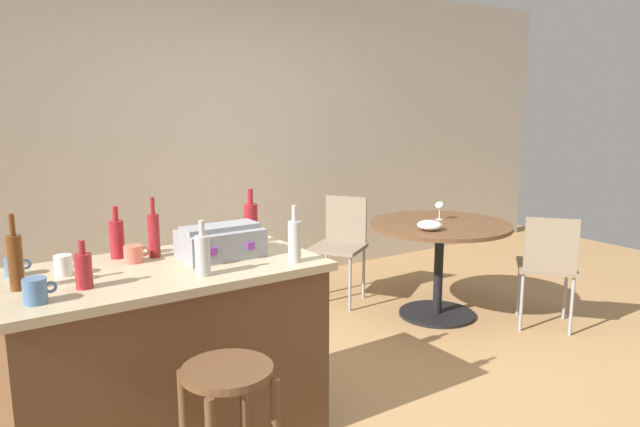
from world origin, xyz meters
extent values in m
plane|color=#A37A4C|center=(0.00, 0.00, 0.00)|extent=(8.80, 8.80, 0.00)
cube|color=beige|center=(0.00, 2.40, 1.35)|extent=(8.00, 0.10, 2.70)
cube|color=brown|center=(-1.34, 0.23, 0.43)|extent=(1.40, 0.73, 0.86)
cube|color=tan|center=(-1.34, 0.23, 0.88)|extent=(1.46, 0.79, 0.04)
cylinder|color=brown|center=(-1.35, -0.49, 0.67)|extent=(0.35, 0.35, 0.03)
cylinder|color=black|center=(1.03, 0.78, 0.01)|extent=(0.59, 0.59, 0.02)
cylinder|color=black|center=(1.03, 0.78, 0.36)|extent=(0.07, 0.07, 0.71)
cylinder|color=brown|center=(1.03, 0.78, 0.73)|extent=(1.07, 1.07, 0.03)
cube|color=#7F705B|center=(1.54, 0.19, 0.45)|extent=(0.56, 0.56, 0.03)
cube|color=#7F705B|center=(1.40, 0.07, 0.65)|extent=(0.26, 0.29, 0.40)
cylinder|color=gray|center=(1.30, 0.21, 0.22)|extent=(0.02, 0.02, 0.44)
cylinder|color=gray|center=(1.53, -0.05, 0.22)|extent=(0.02, 0.02, 0.44)
cylinder|color=gray|center=(1.78, 0.18, 0.22)|extent=(0.02, 0.02, 0.44)
cylinder|color=gray|center=(1.56, 0.43, 0.22)|extent=(0.02, 0.02, 0.44)
cube|color=#7F705B|center=(0.57, 1.48, 0.46)|extent=(0.55, 0.55, 0.03)
cube|color=#7F705B|center=(0.73, 1.58, 0.66)|extent=(0.22, 0.31, 0.40)
cylinder|color=gray|center=(0.80, 1.43, 0.22)|extent=(0.02, 0.02, 0.45)
cylinder|color=gray|center=(0.62, 1.71, 0.22)|extent=(0.02, 0.02, 0.45)
cylinder|color=gray|center=(0.33, 1.52, 0.22)|extent=(0.02, 0.02, 0.45)
cylinder|color=gray|center=(0.52, 1.24, 0.22)|extent=(0.02, 0.02, 0.45)
cube|color=gray|center=(-1.03, 0.24, 0.97)|extent=(0.39, 0.25, 0.14)
cube|color=gray|center=(-1.03, 0.24, 1.05)|extent=(0.37, 0.15, 0.02)
cube|color=purple|center=(-1.13, 0.11, 0.97)|extent=(0.04, 0.01, 0.04)
cube|color=purple|center=(-0.93, 0.11, 0.97)|extent=(0.04, 0.01, 0.04)
cylinder|color=#B7B2AD|center=(-1.23, -0.01, 0.99)|extent=(0.07, 0.07, 0.18)
cylinder|color=#B7B2AD|center=(-1.23, -0.01, 1.12)|extent=(0.03, 0.03, 0.07)
cylinder|color=maroon|center=(-1.46, 0.51, 0.99)|extent=(0.07, 0.07, 0.19)
cylinder|color=maroon|center=(-1.46, 0.51, 1.12)|extent=(0.03, 0.03, 0.07)
cylinder|color=maroon|center=(-0.77, 0.42, 1.01)|extent=(0.08, 0.08, 0.21)
cylinder|color=maroon|center=(-0.77, 0.42, 1.16)|extent=(0.03, 0.03, 0.08)
cylinder|color=#B7B2AD|center=(-0.78, -0.04, 1.00)|extent=(0.06, 0.06, 0.20)
cylinder|color=#B7B2AD|center=(-0.78, -0.04, 1.14)|extent=(0.02, 0.02, 0.08)
cylinder|color=#603314|center=(-1.94, 0.23, 1.02)|extent=(0.06, 0.06, 0.23)
cylinder|color=#603314|center=(-1.94, 0.23, 1.17)|extent=(0.02, 0.02, 0.09)
cylinder|color=maroon|center=(-1.30, 0.42, 1.01)|extent=(0.06, 0.06, 0.21)
cylinder|color=maroon|center=(-1.30, 0.42, 1.16)|extent=(0.02, 0.02, 0.08)
cylinder|color=maroon|center=(-1.71, 0.10, 0.97)|extent=(0.07, 0.07, 0.15)
cylinder|color=maroon|center=(-1.71, 0.10, 1.08)|extent=(0.03, 0.03, 0.06)
cylinder|color=#4C7099|center=(-1.93, 0.45, 0.94)|extent=(0.07, 0.07, 0.08)
torus|color=#4C7099|center=(-1.88, 0.45, 0.95)|extent=(0.05, 0.01, 0.05)
cylinder|color=#4C7099|center=(-1.91, 0.01, 0.95)|extent=(0.09, 0.09, 0.10)
torus|color=#4C7099|center=(-1.85, 0.01, 0.96)|extent=(0.05, 0.01, 0.05)
cylinder|color=white|center=(-1.74, 0.34, 0.95)|extent=(0.08, 0.08, 0.09)
torus|color=white|center=(-1.69, 0.34, 0.95)|extent=(0.05, 0.01, 0.05)
cylinder|color=#DB6651|center=(-1.42, 0.38, 0.94)|extent=(0.09, 0.09, 0.08)
torus|color=#DB6651|center=(-1.36, 0.38, 0.95)|extent=(0.05, 0.01, 0.05)
cylinder|color=silver|center=(1.12, 0.88, 0.74)|extent=(0.06, 0.06, 0.00)
cylinder|color=silver|center=(1.12, 0.88, 0.78)|extent=(0.01, 0.01, 0.08)
ellipsoid|color=silver|center=(1.12, 0.88, 0.85)|extent=(0.07, 0.07, 0.06)
ellipsoid|color=white|center=(0.79, 0.65, 0.78)|extent=(0.18, 0.18, 0.07)
camera|label=1|loc=(-2.23, -2.41, 1.67)|focal=33.58mm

